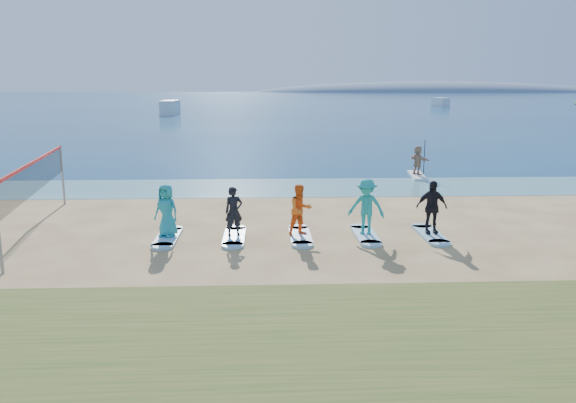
{
  "coord_description": "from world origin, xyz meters",
  "views": [
    {
      "loc": [
        -1.35,
        -16.47,
        5.02
      ],
      "look_at": [
        -0.56,
        2.0,
        1.1
      ],
      "focal_mm": 35.0,
      "sensor_mm": 36.0,
      "label": 1
    }
  ],
  "objects_px": {
    "student_0": "(167,210)",
    "surfboard_3": "(365,235)",
    "boat_offshore_b": "(440,106)",
    "student_3": "(366,207)",
    "student_4": "(432,207)",
    "volleyball_net": "(36,177)",
    "student_1": "(234,211)",
    "surfboard_4": "(430,234)",
    "surfboard_0": "(168,237)",
    "paddleboard": "(417,175)",
    "student_2": "(300,210)",
    "boat_offshore_a": "(170,115)",
    "paddleboarder": "(418,160)",
    "surfboard_1": "(234,237)",
    "surfboard_2": "(300,236)"
  },
  "relations": [
    {
      "from": "student_3",
      "to": "student_4",
      "type": "relative_size",
      "value": 1.05
    },
    {
      "from": "boat_offshore_a",
      "to": "surfboard_4",
      "type": "distance_m",
      "value": 76.73
    },
    {
      "from": "boat_offshore_b",
      "to": "student_0",
      "type": "distance_m",
      "value": 113.42
    },
    {
      "from": "student_4",
      "to": "student_2",
      "type": "bearing_deg",
      "value": 178.22
    },
    {
      "from": "volleyball_net",
      "to": "student_3",
      "type": "height_order",
      "value": "volleyball_net"
    },
    {
      "from": "paddleboarder",
      "to": "student_2",
      "type": "xyz_separation_m",
      "value": [
        -7.17,
        -12.0,
        0.03
      ]
    },
    {
      "from": "surfboard_2",
      "to": "surfboard_4",
      "type": "xyz_separation_m",
      "value": [
        4.37,
        0.0,
        0.0
      ]
    },
    {
      "from": "student_1",
      "to": "surfboard_2",
      "type": "distance_m",
      "value": 2.34
    },
    {
      "from": "surfboard_1",
      "to": "surfboard_2",
      "type": "xyz_separation_m",
      "value": [
        2.18,
        0.0,
        0.0
      ]
    },
    {
      "from": "student_2",
      "to": "paddleboard",
      "type": "bearing_deg",
      "value": 34.98
    },
    {
      "from": "student_4",
      "to": "student_0",
      "type": "bearing_deg",
      "value": 178.22
    },
    {
      "from": "boat_offshore_b",
      "to": "student_3",
      "type": "distance_m",
      "value": 111.16
    },
    {
      "from": "paddleboard",
      "to": "surfboard_4",
      "type": "distance_m",
      "value": 12.32
    },
    {
      "from": "surfboard_4",
      "to": "surfboard_3",
      "type": "bearing_deg",
      "value": 180.0
    },
    {
      "from": "student_3",
      "to": "student_0",
      "type": "bearing_deg",
      "value": -159.81
    },
    {
      "from": "boat_offshore_b",
      "to": "student_3",
      "type": "xyz_separation_m",
      "value": [
        -35.4,
        -105.37,
        1.02
      ]
    },
    {
      "from": "student_0",
      "to": "surfboard_3",
      "type": "relative_size",
      "value": 0.78
    },
    {
      "from": "boat_offshore_a",
      "to": "boat_offshore_b",
      "type": "distance_m",
      "value": 62.31
    },
    {
      "from": "surfboard_4",
      "to": "student_4",
      "type": "distance_m",
      "value": 0.93
    },
    {
      "from": "boat_offshore_b",
      "to": "surfboard_1",
      "type": "relative_size",
      "value": 2.39
    },
    {
      "from": "boat_offshore_a",
      "to": "surfboard_4",
      "type": "bearing_deg",
      "value": -74.25
    },
    {
      "from": "student_0",
      "to": "surfboard_3",
      "type": "height_order",
      "value": "student_0"
    },
    {
      "from": "student_0",
      "to": "student_4",
      "type": "relative_size",
      "value": 0.97
    },
    {
      "from": "student_2",
      "to": "surfboard_4",
      "type": "xyz_separation_m",
      "value": [
        4.37,
        0.0,
        -0.89
      ]
    },
    {
      "from": "paddleboard",
      "to": "boat_offshore_b",
      "type": "height_order",
      "value": "boat_offshore_b"
    },
    {
      "from": "boat_offshore_a",
      "to": "surfboard_3",
      "type": "distance_m",
      "value": 76.17
    },
    {
      "from": "student_1",
      "to": "surfboard_4",
      "type": "distance_m",
      "value": 6.6
    },
    {
      "from": "surfboard_0",
      "to": "surfboard_3",
      "type": "relative_size",
      "value": 1.0
    },
    {
      "from": "surfboard_2",
      "to": "student_3",
      "type": "relative_size",
      "value": 1.18
    },
    {
      "from": "volleyball_net",
      "to": "surfboard_0",
      "type": "distance_m",
      "value": 5.06
    },
    {
      "from": "surfboard_1",
      "to": "surfboard_3",
      "type": "xyz_separation_m",
      "value": [
        4.37,
        0.0,
        0.0
      ]
    },
    {
      "from": "boat_offshore_b",
      "to": "student_2",
      "type": "xyz_separation_m",
      "value": [
        -37.58,
        -105.37,
        0.93
      ]
    },
    {
      "from": "surfboard_1",
      "to": "surfboard_2",
      "type": "distance_m",
      "value": 2.18
    },
    {
      "from": "paddleboarder",
      "to": "student_3",
      "type": "height_order",
      "value": "student_3"
    },
    {
      "from": "boat_offshore_b",
      "to": "student_0",
      "type": "relative_size",
      "value": 3.05
    },
    {
      "from": "surfboard_3",
      "to": "student_3",
      "type": "height_order",
      "value": "student_3"
    },
    {
      "from": "student_2",
      "to": "paddleboarder",
      "type": "bearing_deg",
      "value": 34.98
    },
    {
      "from": "boat_offshore_b",
      "to": "student_4",
      "type": "height_order",
      "value": "student_4"
    },
    {
      "from": "surfboard_0",
      "to": "surfboard_2",
      "type": "distance_m",
      "value": 4.37
    },
    {
      "from": "paddleboard",
      "to": "surfboard_4",
      "type": "relative_size",
      "value": 1.36
    },
    {
      "from": "paddleboard",
      "to": "student_0",
      "type": "xyz_separation_m",
      "value": [
        -11.53,
        -12.0,
        0.89
      ]
    },
    {
      "from": "surfboard_0",
      "to": "student_4",
      "type": "xyz_separation_m",
      "value": [
        8.73,
        -0.0,
        0.93
      ]
    },
    {
      "from": "surfboard_2",
      "to": "surfboard_4",
      "type": "relative_size",
      "value": 1.0
    },
    {
      "from": "student_1",
      "to": "surfboard_3",
      "type": "height_order",
      "value": "student_1"
    },
    {
      "from": "volleyball_net",
      "to": "student_4",
      "type": "height_order",
      "value": "volleyball_net"
    },
    {
      "from": "student_3",
      "to": "surfboard_4",
      "type": "distance_m",
      "value": 2.39
    },
    {
      "from": "volleyball_net",
      "to": "surfboard_3",
      "type": "relative_size",
      "value": 4.08
    },
    {
      "from": "paddleboarder",
      "to": "surfboard_1",
      "type": "distance_m",
      "value": 15.24
    },
    {
      "from": "boat_offshore_a",
      "to": "student_1",
      "type": "bearing_deg",
      "value": -79.06
    },
    {
      "from": "surfboard_3",
      "to": "paddleboard",
      "type": "bearing_deg",
      "value": 67.43
    }
  ]
}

